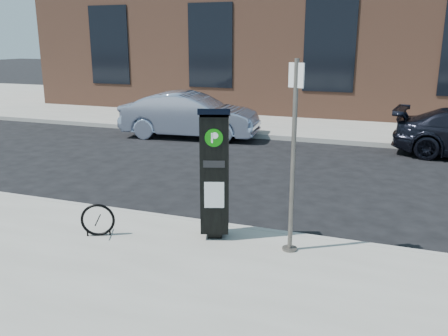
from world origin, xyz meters
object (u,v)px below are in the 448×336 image
at_px(bike_rack, 98,220).
at_px(car_silver, 190,115).
at_px(parking_kiosk, 215,172).
at_px(sign_pole, 293,160).

distance_m(bike_rack, car_silver, 8.89).
xyz_separation_m(parking_kiosk, car_silver, (-4.01, 7.97, -0.47)).
bearing_deg(sign_pole, car_silver, 147.57).
bearing_deg(car_silver, bike_rack, -171.99).
relative_size(sign_pole, car_silver, 0.62).
height_order(parking_kiosk, car_silver, parking_kiosk).
relative_size(parking_kiosk, bike_rack, 3.84).
relative_size(sign_pole, bike_rack, 5.18).
distance_m(sign_pole, car_silver, 9.66).
distance_m(parking_kiosk, car_silver, 8.93).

